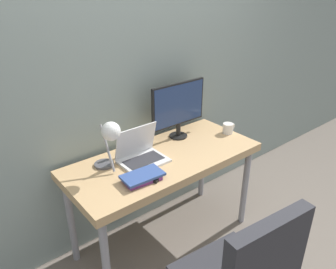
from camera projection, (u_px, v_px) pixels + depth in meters
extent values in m
plane|color=#70665B|center=(191.00, 261.00, 2.43)|extent=(12.00, 12.00, 0.00)
cube|color=gray|center=(131.00, 70.00, 2.35)|extent=(8.00, 0.05, 2.60)
cube|color=tan|center=(164.00, 160.00, 2.33)|extent=(1.41, 0.62, 0.06)
cylinder|color=gray|center=(106.00, 265.00, 1.95)|extent=(0.05, 0.05, 0.70)
cylinder|color=gray|center=(245.00, 187.00, 2.68)|extent=(0.05, 0.05, 0.70)
cylinder|color=gray|center=(71.00, 222.00, 2.30)|extent=(0.05, 0.05, 0.70)
cylinder|color=gray|center=(202.00, 163.00, 3.04)|extent=(0.05, 0.05, 0.70)
cube|color=silver|center=(144.00, 161.00, 2.24)|extent=(0.31, 0.23, 0.02)
cube|color=#2D2D33|center=(144.00, 160.00, 2.23)|extent=(0.27, 0.14, 0.00)
cube|color=silver|center=(136.00, 141.00, 2.25)|extent=(0.31, 0.07, 0.23)
cube|color=silver|center=(136.00, 141.00, 2.24)|extent=(0.28, 0.05, 0.20)
cylinder|color=black|center=(178.00, 136.00, 2.61)|extent=(0.14, 0.14, 0.01)
cylinder|color=black|center=(178.00, 129.00, 2.58)|extent=(0.04, 0.04, 0.11)
cube|color=black|center=(178.00, 104.00, 2.49)|extent=(0.49, 0.02, 0.33)
cube|color=navy|center=(179.00, 104.00, 2.48)|extent=(0.47, 0.00, 0.31)
cylinder|color=#4C4C51|center=(104.00, 164.00, 2.20)|extent=(0.13, 0.13, 0.02)
cylinder|color=#99999E|center=(107.00, 148.00, 2.09)|extent=(0.02, 0.15, 0.29)
sphere|color=white|center=(111.00, 131.00, 1.98)|extent=(0.12, 0.12, 0.12)
cube|color=#2D2D33|center=(265.00, 266.00, 1.45)|extent=(0.47, 0.12, 0.50)
cube|color=#753384|center=(142.00, 179.00, 2.03)|extent=(0.24, 0.15, 0.03)
cube|color=#334C8C|center=(143.00, 175.00, 2.03)|extent=(0.27, 0.16, 0.02)
cube|color=black|center=(147.00, 178.00, 2.05)|extent=(0.10, 0.16, 0.02)
cylinder|color=silver|center=(228.00, 128.00, 2.65)|extent=(0.08, 0.08, 0.08)
torus|color=silver|center=(232.00, 127.00, 2.68)|extent=(0.06, 0.01, 0.06)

